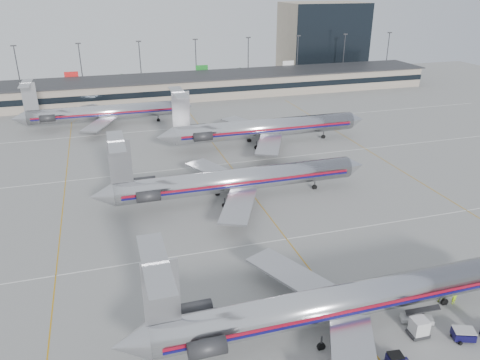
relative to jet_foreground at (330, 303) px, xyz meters
name	(u,v)px	position (x,y,z in m)	size (l,w,h in m)	color
ground	(318,280)	(2.80, 8.15, -3.34)	(260.00, 260.00, 0.00)	gray
apron_markings	(287,239)	(2.80, 18.15, -3.33)	(160.00, 0.15, 0.02)	silver
terminal	(177,87)	(2.80, 106.13, -0.18)	(162.00, 17.00, 6.25)	gray
light_mast_row	(169,61)	(2.80, 120.15, 5.24)	(163.60, 0.40, 15.28)	#38383D
distant_building	(322,37)	(64.80, 136.15, 9.16)	(30.00, 20.00, 25.00)	tan
jet_foreground	(330,303)	(0.00, 0.00, 0.00)	(44.01, 25.91, 11.52)	silver
jet_second_row	(233,180)	(-0.88, 32.36, 0.11)	(45.45, 26.76, 11.90)	silver
jet_third_row	(262,128)	(12.81, 57.04, 0.38)	(46.86, 28.82, 12.81)	silver
jet_back_row	(103,112)	(-19.49, 81.51, 0.02)	(42.38, 26.07, 11.59)	silver
cart_inner	(463,334)	(12.20, -5.09, -2.72)	(2.44, 2.06, 1.18)	#0C0934
uld_container	(419,328)	(8.27, -3.33, -2.35)	(1.93, 1.64, 1.97)	#2D2D30
belt_loader	(418,318)	(9.44, -1.60, -2.80)	(3.96, 2.36, 2.04)	#A3A3A3
ramp_worker_near	(455,297)	(15.19, -0.16, -2.46)	(0.64, 0.42, 1.76)	#AFEF16
ramp_worker_far	(443,295)	(14.11, 0.40, -2.43)	(0.88, 0.69, 1.82)	#BED914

